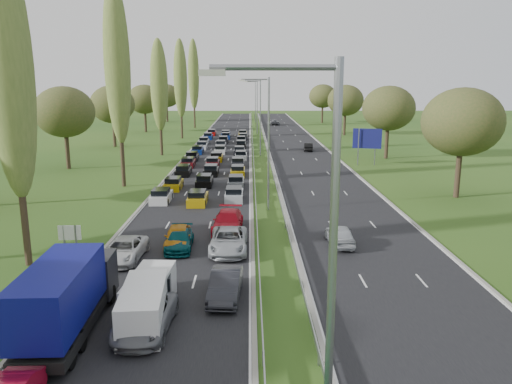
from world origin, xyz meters
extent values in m
plane|color=#264A17|center=(4.50, 80.00, 0.00)|extent=(260.00, 260.00, 0.00)
cube|color=black|center=(-2.25, 82.50, 0.00)|extent=(10.50, 215.00, 0.04)
cube|color=black|center=(11.25, 82.50, 0.00)|extent=(10.50, 215.00, 0.04)
cube|color=gray|center=(3.35, 82.50, 0.55)|extent=(0.06, 215.00, 0.32)
cube|color=gray|center=(5.65, 82.50, 0.55)|extent=(0.06, 215.00, 0.32)
cylinder|color=gray|center=(4.50, 8.00, 6.00)|extent=(0.18, 0.18, 12.00)
cylinder|color=gray|center=(4.50, 43.00, 6.00)|extent=(0.18, 0.18, 12.00)
cylinder|color=gray|center=(4.50, 78.00, 6.00)|extent=(0.18, 0.18, 12.00)
cylinder|color=gray|center=(4.50, 113.00, 6.00)|extent=(0.18, 0.18, 12.00)
cylinder|color=gray|center=(4.50, 148.00, 6.00)|extent=(0.18, 0.18, 12.00)
cylinder|color=#2D2116|center=(-11.50, 29.00, 3.60)|extent=(0.44, 0.44, 7.20)
ellipsoid|color=#5A6F2F|center=(-11.50, 29.00, 12.40)|extent=(2.80, 2.80, 16.00)
cylinder|color=#2D2116|center=(-11.50, 54.00, 3.96)|extent=(0.44, 0.44, 7.92)
ellipsoid|color=#5A6F2F|center=(-11.50, 54.00, 13.64)|extent=(2.80, 2.80, 17.60)
cylinder|color=#2D2116|center=(-11.50, 79.00, 3.24)|extent=(0.44, 0.44, 6.48)
ellipsoid|color=#5A6F2F|center=(-11.50, 79.00, 11.16)|extent=(2.80, 2.80, 14.40)
cylinder|color=#2D2116|center=(-11.50, 104.00, 3.60)|extent=(0.44, 0.44, 7.20)
ellipsoid|color=#5A6F2F|center=(-11.50, 104.00, 12.40)|extent=(2.80, 2.80, 16.00)
cylinder|color=#2D2116|center=(-11.50, 129.00, 3.96)|extent=(0.44, 0.44, 7.92)
ellipsoid|color=#5A6F2F|center=(-11.50, 129.00, 13.64)|extent=(2.80, 2.80, 17.60)
cylinder|color=#2D2116|center=(-22.00, 66.00, 2.42)|extent=(0.56, 0.56, 4.84)
ellipsoid|color=#38471E|center=(-22.00, 66.00, 7.70)|extent=(8.00, 8.00, 6.80)
cylinder|color=#2D2116|center=(-22.00, 90.00, 2.42)|extent=(0.56, 0.56, 4.84)
ellipsoid|color=#38471E|center=(-22.00, 90.00, 7.70)|extent=(8.00, 8.00, 6.80)
cylinder|color=#2D2116|center=(-22.00, 118.00, 2.42)|extent=(0.56, 0.56, 4.84)
ellipsoid|color=#38471E|center=(-22.00, 118.00, 7.70)|extent=(8.00, 8.00, 6.80)
cylinder|color=#2D2116|center=(-22.00, 150.00, 2.42)|extent=(0.56, 0.56, 4.84)
ellipsoid|color=#38471E|center=(-22.00, 150.00, 7.70)|extent=(8.00, 8.00, 6.80)
cylinder|color=#2D2116|center=(24.00, 48.00, 2.42)|extent=(0.56, 0.56, 4.84)
ellipsoid|color=#38471E|center=(24.00, 48.00, 7.70)|extent=(8.00, 8.00, 6.80)
cylinder|color=#2D2116|center=(24.00, 75.00, 2.42)|extent=(0.56, 0.56, 4.84)
ellipsoid|color=#38471E|center=(24.00, 75.00, 7.70)|extent=(8.00, 8.00, 6.80)
cylinder|color=#2D2116|center=(24.00, 110.00, 2.42)|extent=(0.56, 0.56, 4.84)
ellipsoid|color=#38471E|center=(24.00, 110.00, 7.70)|extent=(8.00, 8.00, 6.80)
cylinder|color=#2D2116|center=(24.00, 145.00, 2.42)|extent=(0.56, 0.56, 4.84)
ellipsoid|color=#38471E|center=(24.00, 145.00, 7.70)|extent=(8.00, 8.00, 6.80)
cube|color=silver|center=(-5.93, 46.29, 0.44)|extent=(1.75, 4.00, 0.80)
cube|color=#BF990C|center=(-5.63, 52.32, 0.44)|extent=(1.75, 4.00, 0.80)
cube|color=black|center=(-5.62, 60.84, 0.44)|extent=(1.75, 4.00, 0.80)
cube|color=#590F14|center=(-5.82, 67.31, 0.44)|extent=(1.75, 4.00, 0.80)
cube|color=black|center=(-5.93, 73.29, 0.44)|extent=(1.75, 4.00, 0.80)
cube|color=navy|center=(-5.85, 80.48, 0.44)|extent=(1.75, 4.00, 0.80)
cube|color=silver|center=(-5.67, 86.59, 0.44)|extent=(1.75, 4.00, 0.80)
cube|color=#B2B7BC|center=(-5.94, 93.55, 0.44)|extent=(1.75, 4.00, 0.80)
cube|color=navy|center=(-5.87, 102.11, 0.44)|extent=(1.75, 4.00, 0.80)
cube|color=#A50C0A|center=(-5.68, 109.96, 0.44)|extent=(1.75, 4.00, 0.80)
cube|color=#BF990C|center=(-2.26, 45.39, 0.44)|extent=(1.75, 4.00, 0.80)
cube|color=black|center=(-2.36, 54.05, 0.44)|extent=(1.75, 4.00, 0.80)
cube|color=black|center=(-2.11, 60.95, 0.44)|extent=(1.75, 4.00, 0.80)
cube|color=#590F14|center=(-2.38, 67.36, 0.44)|extent=(1.75, 4.00, 0.80)
cube|color=#BF990C|center=(-2.16, 72.53, 0.44)|extent=(1.75, 4.00, 0.80)
cube|color=silver|center=(-2.09, 80.65, 0.44)|extent=(1.75, 4.00, 0.80)
cube|color=slate|center=(-2.40, 87.93, 0.44)|extent=(1.75, 4.00, 0.80)
cube|color=black|center=(-2.33, 95.37, 0.44)|extent=(1.75, 4.00, 0.80)
cube|color=navy|center=(-2.17, 102.64, 0.44)|extent=(1.75, 4.00, 0.80)
cube|color=navy|center=(-2.42, 107.72, 0.44)|extent=(1.75, 4.00, 0.80)
cube|color=#B2B7BC|center=(1.22, 46.92, 0.44)|extent=(1.75, 4.00, 0.80)
cube|color=slate|center=(1.24, 53.41, 0.44)|extent=(1.75, 4.00, 0.80)
cube|color=#BF990C|center=(1.28, 60.41, 0.44)|extent=(1.75, 4.00, 0.80)
cube|color=black|center=(1.14, 67.17, 0.44)|extent=(1.75, 4.00, 0.80)
cube|color=silver|center=(1.44, 74.13, 0.44)|extent=(1.75, 4.00, 0.80)
cube|color=black|center=(1.11, 79.67, 0.44)|extent=(1.75, 4.00, 0.80)
cube|color=black|center=(1.21, 88.12, 0.44)|extent=(1.75, 4.00, 0.80)
cube|color=slate|center=(1.15, 95.40, 0.44)|extent=(1.75, 4.00, 0.80)
cube|color=black|center=(1.41, 101.01, 0.44)|extent=(1.75, 4.00, 0.80)
cube|color=#BF990C|center=(1.25, 108.08, 0.44)|extent=(1.75, 4.00, 0.80)
imported|color=silver|center=(-5.52, 29.77, 0.72)|extent=(2.58, 5.17, 1.41)
imported|color=slate|center=(-2.13, 20.01, 0.73)|extent=(2.59, 5.23, 1.43)
imported|color=#043F44|center=(-2.18, 31.97, 0.67)|extent=(1.98, 4.57, 1.31)
imported|color=#BA710C|center=(-2.35, 32.48, 0.78)|extent=(2.02, 4.57, 1.53)
imported|color=#222227|center=(1.47, 23.72, 0.78)|extent=(1.88, 4.69, 1.52)
imported|color=#A3A7AC|center=(1.32, 31.48, 0.79)|extent=(2.59, 5.55, 1.54)
imported|color=#B80B1B|center=(1.05, 36.29, 0.81)|extent=(2.50, 5.54, 1.58)
imported|color=#A9AEB3|center=(9.31, 32.78, 0.75)|extent=(1.74, 4.31, 1.47)
imported|color=black|center=(12.88, 83.69, 0.70)|extent=(1.79, 4.25, 1.36)
imported|color=gray|center=(9.74, 138.51, 0.75)|extent=(2.64, 5.33, 1.45)
cube|color=black|center=(-5.64, 20.01, 0.72)|extent=(2.31, 8.66, 0.50)
cube|color=#0B0E66|center=(-5.64, 18.95, 2.45)|extent=(2.40, 6.54, 2.45)
cube|color=silver|center=(-5.64, 15.71, 2.45)|extent=(2.35, 0.06, 2.35)
cube|color=black|center=(-5.64, 23.28, 1.57)|extent=(2.35, 2.12, 2.20)
cylinder|color=black|center=(-5.64, 23.13, 0.52)|extent=(2.02, 1.00, 1.00)
cylinder|color=black|center=(-5.64, 16.88, 0.52)|extent=(2.02, 1.00, 1.00)
cube|color=silver|center=(-2.36, 22.29, 0.99)|extent=(1.84, 4.61, 1.84)
cube|color=black|center=(-2.36, 24.31, 0.90)|extent=(1.80, 0.74, 1.47)
cylinder|color=black|center=(-3.14, 23.76, 0.33)|extent=(0.23, 0.63, 0.63)
cylinder|color=black|center=(-1.58, 20.81, 0.33)|extent=(0.23, 0.63, 0.63)
cube|color=white|center=(-2.28, 20.41, 1.05)|extent=(1.95, 4.88, 1.95)
cube|color=black|center=(-2.28, 22.56, 0.95)|extent=(1.90, 0.78, 1.56)
cylinder|color=black|center=(-3.11, 21.97, 0.35)|extent=(0.24, 0.66, 0.66)
cylinder|color=black|center=(-1.45, 18.85, 0.35)|extent=(0.24, 0.66, 0.66)
cylinder|color=gray|center=(-9.80, 30.78, 1.05)|extent=(0.16, 0.16, 2.10)
cylinder|color=gray|center=(-9.00, 30.78, 1.05)|extent=(0.16, 0.16, 2.10)
cube|color=silver|center=(-9.40, 30.78, 1.60)|extent=(1.50, 0.17, 1.00)
cylinder|color=gray|center=(18.20, 68.46, 2.60)|extent=(0.16, 0.16, 5.20)
cylinder|color=gray|center=(20.60, 68.46, 2.60)|extent=(0.16, 0.16, 5.20)
cube|color=#141658|center=(19.40, 68.46, 3.80)|extent=(3.90, 1.10, 2.80)
camera|label=1|loc=(2.81, -1.67, 11.52)|focal=35.00mm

